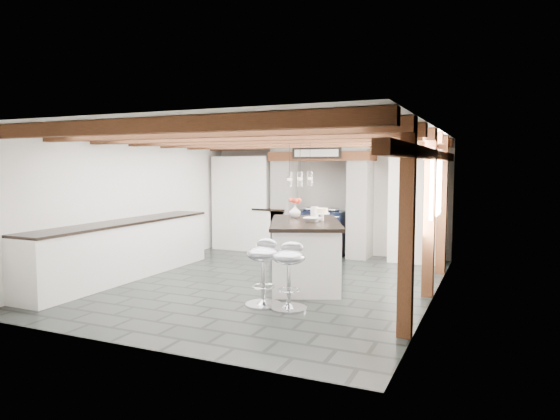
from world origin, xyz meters
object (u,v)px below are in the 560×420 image
at_px(kitchen_island, 305,252).
at_px(bar_stool_far, 264,264).
at_px(range_cooker, 321,232).
at_px(bar_stool_near, 289,268).

height_order(kitchen_island, bar_stool_far, kitchen_island).
xyz_separation_m(range_cooker, kitchen_island, (0.60, -2.46, 0.03)).
distance_m(kitchen_island, bar_stool_far, 1.37).
xyz_separation_m(kitchen_island, bar_stool_far, (-0.05, -1.36, 0.05)).
bearing_deg(range_cooker, bar_stool_far, -81.77).
xyz_separation_m(range_cooker, bar_stool_near, (0.91, -3.84, 0.06)).
bearing_deg(bar_stool_near, kitchen_island, 79.47).
relative_size(range_cooker, kitchen_island, 0.46).
bearing_deg(kitchen_island, bar_stool_far, -114.27).
height_order(kitchen_island, bar_stool_near, kitchen_island).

